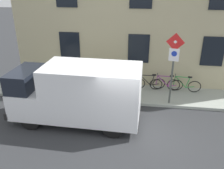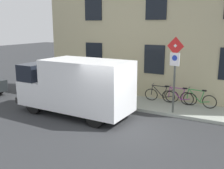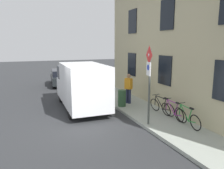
# 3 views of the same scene
# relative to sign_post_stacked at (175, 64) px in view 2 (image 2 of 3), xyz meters

# --- Properties ---
(ground_plane) EXTENTS (80.00, 80.00, 0.00)m
(ground_plane) POSITION_rel_sign_post_stacked_xyz_m (-2.57, 1.61, -2.31)
(ground_plane) COLOR #2E2F32
(sidewalk_slab) EXTENTS (2.16, 15.51, 0.14)m
(sidewalk_slab) POSITION_rel_sign_post_stacked_xyz_m (0.87, 1.61, -2.24)
(sidewalk_slab) COLOR #9BA298
(sidewalk_slab) RESTS_ON ground_plane
(building_facade) EXTENTS (0.75, 13.51, 6.89)m
(building_facade) POSITION_rel_sign_post_stacked_xyz_m (2.29, 1.61, 1.14)
(building_facade) COLOR tan
(building_facade) RESTS_ON ground_plane
(sign_post_stacked) EXTENTS (0.20, 0.55, 3.22)m
(sign_post_stacked) POSITION_rel_sign_post_stacked_xyz_m (0.00, 0.00, 0.00)
(sign_post_stacked) COLOR #474C47
(sign_post_stacked) RESTS_ON sidewalk_slab
(delivery_van) EXTENTS (2.11, 5.37, 2.50)m
(delivery_van) POSITION_rel_sign_post_stacked_xyz_m (-1.92, 3.84, -0.97)
(delivery_van) COLOR white
(delivery_van) RESTS_ON ground_plane
(bicycle_green) EXTENTS (0.46, 1.71, 0.89)m
(bicycle_green) POSITION_rel_sign_post_stacked_xyz_m (1.40, -0.82, -1.80)
(bicycle_green) COLOR black
(bicycle_green) RESTS_ON sidewalk_slab
(bicycle_purple) EXTENTS (0.46, 1.72, 0.89)m
(bicycle_purple) POSITION_rel_sign_post_stacked_xyz_m (1.40, 0.08, -1.80)
(bicycle_purple) COLOR black
(bicycle_purple) RESTS_ON sidewalk_slab
(bicycle_black) EXTENTS (0.50, 1.72, 0.89)m
(bicycle_black) POSITION_rel_sign_post_stacked_xyz_m (1.40, 0.98, -1.80)
(bicycle_black) COLOR black
(bicycle_black) RESTS_ON sidewalk_slab
(pedestrian) EXTENTS (0.42, 0.48, 1.72)m
(pedestrian) POSITION_rel_sign_post_stacked_xyz_m (0.74, 3.38, -1.24)
(pedestrian) COLOR #262B47
(pedestrian) RESTS_ON sidewalk_slab
(litter_bin) EXTENTS (0.44, 0.44, 0.90)m
(litter_bin) POSITION_rel_sign_post_stacked_xyz_m (0.14, 2.95, -1.72)
(litter_bin) COLOR #2D5133
(litter_bin) RESTS_ON sidewalk_slab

